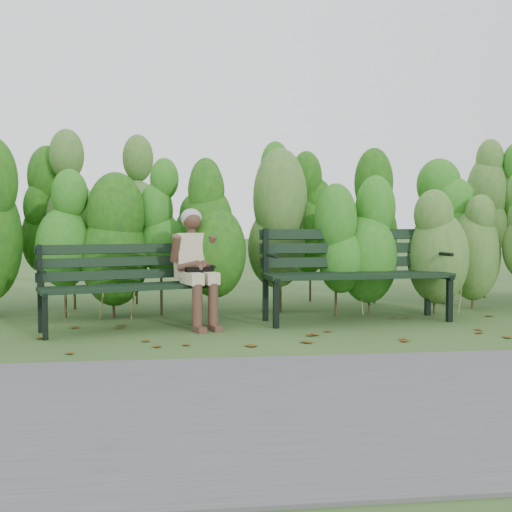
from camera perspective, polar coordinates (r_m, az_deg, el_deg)
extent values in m
plane|color=#2D4A21|center=(5.74, 0.42, -7.68)|extent=(80.00, 80.00, 0.00)
cube|color=#474749|center=(3.63, 4.99, -13.97)|extent=(60.00, 2.50, 0.01)
cylinder|color=#47381E|center=(7.07, -18.48, -2.54)|extent=(0.03, 0.03, 0.80)
ellipsoid|color=#2A7318|center=(7.04, -18.57, 2.65)|extent=(0.64, 0.64, 1.44)
cylinder|color=#47381E|center=(6.98, -13.55, -2.55)|extent=(0.03, 0.03, 0.80)
ellipsoid|color=#2A7318|center=(6.94, -13.61, 2.72)|extent=(0.64, 0.64, 1.44)
cylinder|color=#47381E|center=(6.93, -8.51, -2.53)|extent=(0.03, 0.03, 0.80)
ellipsoid|color=#2A7318|center=(6.90, -8.55, 2.77)|extent=(0.64, 0.64, 1.44)
cylinder|color=#47381E|center=(6.94, -3.45, -2.49)|extent=(0.03, 0.03, 0.80)
ellipsoid|color=#2A7318|center=(6.91, -3.47, 2.80)|extent=(0.64, 0.64, 1.44)
cylinder|color=#47381E|center=(7.00, 1.55, -2.44)|extent=(0.03, 0.03, 0.80)
ellipsoid|color=#2A7318|center=(6.97, 1.56, 2.80)|extent=(0.64, 0.64, 1.44)
cylinder|color=#47381E|center=(7.12, 6.43, -2.37)|extent=(0.03, 0.03, 0.80)
ellipsoid|color=#2A7318|center=(7.09, 6.46, 2.79)|extent=(0.64, 0.64, 1.44)
cylinder|color=#47381E|center=(7.29, 11.12, -2.29)|extent=(0.03, 0.03, 0.80)
ellipsoid|color=#2A7318|center=(7.26, 11.17, 2.75)|extent=(0.64, 0.64, 1.44)
cylinder|color=#47381E|center=(7.50, 15.57, -2.19)|extent=(0.03, 0.03, 0.80)
ellipsoid|color=#2A7318|center=(7.47, 15.64, 2.71)|extent=(0.64, 0.64, 1.44)
cylinder|color=#47381E|center=(7.75, 19.76, -2.09)|extent=(0.03, 0.03, 0.80)
ellipsoid|color=#2A7318|center=(7.72, 19.84, 2.64)|extent=(0.64, 0.64, 1.44)
cylinder|color=#47381E|center=(8.15, -20.86, -0.81)|extent=(0.04, 0.04, 1.10)
ellipsoid|color=#1A4717|center=(8.15, -20.97, 5.38)|extent=(0.70, 0.70, 1.98)
cylinder|color=#47381E|center=(8.00, -15.51, -0.79)|extent=(0.04, 0.04, 1.10)
ellipsoid|color=#1A4717|center=(8.00, -15.60, 5.51)|extent=(0.70, 0.70, 1.98)
cylinder|color=#47381E|center=(7.93, -10.01, -0.76)|extent=(0.04, 0.04, 1.10)
ellipsoid|color=#1A4717|center=(7.92, -10.07, 5.60)|extent=(0.70, 0.70, 1.98)
cylinder|color=#47381E|center=(7.92, -4.46, -0.73)|extent=(0.04, 0.04, 1.10)
ellipsoid|color=#1A4717|center=(7.91, -4.48, 5.64)|extent=(0.70, 0.70, 1.98)
cylinder|color=#47381E|center=(7.99, 1.05, -0.69)|extent=(0.04, 0.04, 1.10)
ellipsoid|color=#1A4717|center=(7.98, 1.06, 5.63)|extent=(0.70, 0.70, 1.98)
cylinder|color=#47381E|center=(8.13, 6.42, -0.64)|extent=(0.04, 0.04, 1.10)
ellipsoid|color=#1A4717|center=(8.12, 6.45, 5.56)|extent=(0.70, 0.70, 1.98)
cylinder|color=#47381E|center=(8.34, 11.56, -0.59)|extent=(0.04, 0.04, 1.10)
ellipsoid|color=#1A4717|center=(8.34, 11.62, 5.46)|extent=(0.70, 0.70, 1.98)
cylinder|color=#47381E|center=(8.62, 16.41, -0.54)|extent=(0.04, 0.04, 1.10)
ellipsoid|color=#1A4717|center=(8.61, 16.49, 5.31)|extent=(0.70, 0.70, 1.98)
cylinder|color=#47381E|center=(8.95, 20.93, -0.49)|extent=(0.04, 0.04, 1.10)
ellipsoid|color=#1A4717|center=(8.94, 21.03, 5.15)|extent=(0.70, 0.70, 1.98)
cube|color=#573711|center=(5.10, -4.54, -9.03)|extent=(0.10, 0.11, 0.01)
cube|color=#573711|center=(6.63, -11.29, -6.26)|extent=(0.11, 0.11, 0.01)
cube|color=#573711|center=(5.19, -15.27, -8.90)|extent=(0.10, 0.09, 0.01)
cube|color=#573711|center=(5.17, 15.22, -8.95)|extent=(0.11, 0.11, 0.01)
cube|color=#573711|center=(6.88, 15.55, -5.98)|extent=(0.08, 0.10, 0.01)
cube|color=#573711|center=(6.29, 3.58, -6.72)|extent=(0.11, 0.10, 0.01)
cube|color=#573711|center=(6.57, 4.85, -6.31)|extent=(0.10, 0.09, 0.01)
cube|color=#573711|center=(5.78, -9.76, -7.62)|extent=(0.10, 0.08, 0.01)
cube|color=#573711|center=(6.05, 9.34, -7.13)|extent=(0.11, 0.11, 0.01)
cube|color=#573711|center=(5.76, -5.48, -7.62)|extent=(0.11, 0.11, 0.01)
cube|color=#573711|center=(5.60, -11.60, -7.98)|extent=(0.11, 0.10, 0.01)
cube|color=#573711|center=(6.06, -16.78, -7.21)|extent=(0.11, 0.11, 0.01)
cube|color=#573711|center=(6.66, 1.94, -6.17)|extent=(0.09, 0.10, 0.01)
cube|color=#573711|center=(5.59, 16.29, -8.06)|extent=(0.11, 0.11, 0.01)
cube|color=#573711|center=(6.38, -6.44, -6.59)|extent=(0.10, 0.08, 0.01)
cube|color=#573711|center=(6.72, 4.59, -6.10)|extent=(0.11, 0.11, 0.01)
cube|color=#573711|center=(6.55, 14.35, -6.41)|extent=(0.11, 0.11, 0.01)
cube|color=#573711|center=(5.86, 12.95, -7.51)|extent=(0.07, 0.09, 0.01)
cube|color=#573711|center=(5.33, 0.00, -8.48)|extent=(0.11, 0.11, 0.01)
cube|color=#573711|center=(6.82, -21.11, -6.16)|extent=(0.11, 0.11, 0.01)
cube|color=#573711|center=(5.75, -18.43, -7.79)|extent=(0.09, 0.10, 0.01)
cube|color=#573711|center=(4.90, -11.91, -9.57)|extent=(0.11, 0.09, 0.01)
cube|color=#573711|center=(5.84, 5.52, -7.48)|extent=(0.11, 0.11, 0.01)
cube|color=#573711|center=(6.95, 21.38, -5.99)|extent=(0.08, 0.10, 0.01)
cube|color=#573711|center=(5.18, -15.45, -8.92)|extent=(0.11, 0.11, 0.01)
cube|color=#573711|center=(6.15, 19.52, -7.12)|extent=(0.11, 0.11, 0.01)
cube|color=#573711|center=(6.49, 0.33, -6.41)|extent=(0.11, 0.09, 0.01)
cube|color=#573711|center=(4.96, 9.94, -9.41)|extent=(0.11, 0.11, 0.01)
cube|color=black|center=(5.99, -11.55, -3.09)|extent=(1.68, 0.65, 0.04)
cube|color=black|center=(6.11, -11.83, -2.98)|extent=(1.68, 0.65, 0.04)
cube|color=black|center=(6.22, -12.09, -2.87)|extent=(1.68, 0.65, 0.04)
cube|color=black|center=(6.34, -12.34, -2.76)|extent=(1.68, 0.65, 0.04)
cube|color=black|center=(6.42, -12.53, -1.74)|extent=(1.67, 0.61, 0.10)
cube|color=black|center=(6.42, -12.58, -0.53)|extent=(1.67, 0.61, 0.10)
cube|color=black|center=(6.43, -12.62, 0.68)|extent=(1.67, 0.61, 0.10)
cube|color=black|center=(5.86, -19.44, -5.47)|extent=(0.06, 0.06, 0.43)
cube|color=black|center=(6.25, -19.88, -2.96)|extent=(0.06, 0.06, 0.87)
cube|color=black|center=(6.03, -19.67, -3.35)|extent=(0.20, 0.47, 0.04)
cylinder|color=black|center=(5.96, -19.66, -1.37)|extent=(0.15, 0.35, 0.03)
cube|color=black|center=(6.26, -4.07, -4.79)|extent=(0.06, 0.06, 0.43)
cube|color=black|center=(6.62, -5.39, -2.47)|extent=(0.06, 0.06, 0.87)
cube|color=black|center=(6.41, -4.71, -2.82)|extent=(0.20, 0.47, 0.04)
cylinder|color=black|center=(6.35, -4.56, -0.95)|extent=(0.15, 0.35, 0.03)
cube|color=black|center=(6.45, 10.37, -1.96)|extent=(2.05, 0.30, 0.05)
cube|color=black|center=(6.58, 9.90, -1.86)|extent=(2.05, 0.30, 0.05)
cube|color=black|center=(6.71, 9.45, -1.76)|extent=(2.05, 0.30, 0.05)
cube|color=black|center=(6.84, 9.01, -1.67)|extent=(2.05, 0.30, 0.05)
cube|color=black|center=(6.93, 8.71, -0.57)|extent=(2.04, 0.24, 0.12)
cube|color=black|center=(6.94, 8.67, 0.75)|extent=(2.04, 0.24, 0.12)
cube|color=black|center=(6.95, 8.63, 2.07)|extent=(2.04, 0.24, 0.12)
cube|color=black|center=(6.16, 1.93, -4.54)|extent=(0.06, 0.06, 0.51)
cube|color=black|center=(6.60, 0.91, -1.80)|extent=(0.06, 0.06, 1.02)
cube|color=black|center=(6.35, 1.44, -2.20)|extent=(0.11, 0.57, 0.05)
cylinder|color=black|center=(6.28, 1.56, 0.03)|extent=(0.08, 0.43, 0.04)
cube|color=black|center=(6.89, 17.95, -3.88)|extent=(0.06, 0.06, 0.51)
cube|color=black|center=(7.29, 16.07, -1.46)|extent=(0.06, 0.06, 1.02)
cube|color=black|center=(7.06, 17.06, -1.80)|extent=(0.11, 0.57, 0.05)
cylinder|color=black|center=(7.00, 17.32, 0.20)|extent=(0.08, 0.43, 0.04)
cube|color=beige|center=(6.14, -6.13, -2.11)|extent=(0.25, 0.41, 0.12)
cube|color=beige|center=(6.19, -4.66, -2.06)|extent=(0.25, 0.41, 0.12)
cylinder|color=#4D3023|center=(6.02, -5.61, -4.92)|extent=(0.13, 0.13, 0.47)
cylinder|color=#4D3023|center=(6.08, -4.11, -4.84)|extent=(0.13, 0.13, 0.47)
cube|color=#4D3023|center=(5.98, -5.36, -6.98)|extent=(0.14, 0.20, 0.06)
cube|color=#4D3023|center=(6.04, -3.85, -6.88)|extent=(0.14, 0.20, 0.06)
cube|color=beige|center=(6.39, -6.18, 0.03)|extent=(0.39, 0.33, 0.49)
cylinder|color=#4D3023|center=(6.36, -6.14, 2.30)|extent=(0.08, 0.08, 0.09)
sphere|color=#4D3023|center=(6.35, -6.12, 3.40)|extent=(0.20, 0.20, 0.20)
ellipsoid|color=gray|center=(6.37, -6.19, 3.60)|extent=(0.23, 0.22, 0.20)
cylinder|color=#4D3023|center=(6.25, -7.66, 0.69)|extent=(0.14, 0.21, 0.29)
cylinder|color=#4D3023|center=(6.38, -4.30, 0.75)|extent=(0.14, 0.21, 0.29)
cylinder|color=#4D3023|center=(6.17, -6.43, -0.95)|extent=(0.25, 0.20, 0.12)
cylinder|color=#4D3023|center=(6.24, -4.72, -0.90)|extent=(0.16, 0.26, 0.12)
sphere|color=#4D3023|center=(6.16, -5.40, -1.13)|extent=(0.10, 0.10, 0.10)
cube|color=black|center=(6.17, -5.42, -1.73)|extent=(0.30, 0.20, 0.15)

